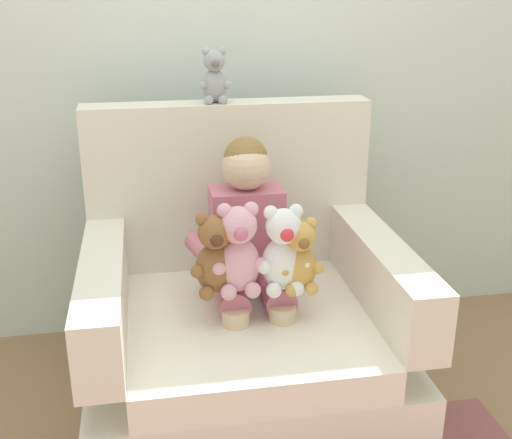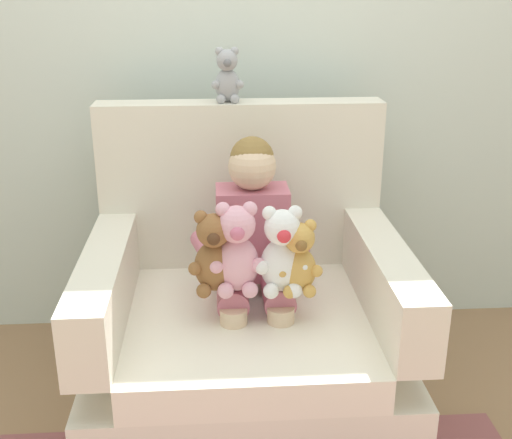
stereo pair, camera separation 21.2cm
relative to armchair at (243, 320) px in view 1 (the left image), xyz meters
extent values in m
plane|color=#936D4C|center=(0.00, -0.06, -0.32)|extent=(8.00, 8.00, 0.00)
cube|color=silver|center=(0.00, 0.65, 0.98)|extent=(6.00, 0.10, 2.60)
cube|color=silver|center=(0.00, -0.06, -0.18)|extent=(1.10, 0.96, 0.29)
cube|color=white|center=(0.00, -0.13, 0.02)|extent=(0.82, 0.82, 0.12)
cube|color=silver|center=(0.00, 0.35, 0.41)|extent=(1.10, 0.14, 0.66)
cube|color=silver|center=(-0.48, -0.13, 0.20)|extent=(0.14, 0.82, 0.24)
cube|color=silver|center=(0.48, -0.13, 0.20)|extent=(0.14, 0.82, 0.24)
cube|color=#C66B7F|center=(0.03, 0.09, 0.31)|extent=(0.26, 0.16, 0.34)
sphere|color=beige|center=(0.03, 0.09, 0.56)|extent=(0.17, 0.17, 0.17)
sphere|color=olive|center=(0.03, 0.10, 0.58)|extent=(0.16, 0.16, 0.16)
cylinder|color=#C66B7F|center=(-0.05, -0.04, 0.14)|extent=(0.11, 0.26, 0.11)
cylinder|color=beige|center=(-0.05, -0.17, -0.01)|extent=(0.09, 0.09, 0.30)
cylinder|color=#C66B7F|center=(0.11, -0.04, 0.14)|extent=(0.11, 0.26, 0.11)
cylinder|color=beige|center=(0.11, -0.17, -0.01)|extent=(0.09, 0.09, 0.30)
cylinder|color=#C66B7F|center=(-0.13, -0.03, 0.29)|extent=(0.13, 0.27, 0.07)
cylinder|color=#C66B7F|center=(0.19, -0.03, 0.29)|extent=(0.13, 0.27, 0.07)
ellipsoid|color=white|center=(0.11, -0.15, 0.28)|extent=(0.14, 0.12, 0.18)
sphere|color=white|center=(0.11, -0.16, 0.42)|extent=(0.12, 0.12, 0.12)
sphere|color=#DB333D|center=(0.11, -0.22, 0.41)|extent=(0.05, 0.05, 0.05)
sphere|color=white|center=(0.07, -0.16, 0.47)|extent=(0.05, 0.05, 0.05)
sphere|color=white|center=(0.05, -0.19, 0.29)|extent=(0.05, 0.05, 0.05)
sphere|color=white|center=(0.07, -0.20, 0.22)|extent=(0.05, 0.05, 0.05)
sphere|color=white|center=(0.15, -0.16, 0.47)|extent=(0.05, 0.05, 0.05)
sphere|color=white|center=(0.18, -0.19, 0.29)|extent=(0.05, 0.05, 0.05)
sphere|color=white|center=(0.15, -0.20, 0.22)|extent=(0.05, 0.05, 0.05)
ellipsoid|color=#EAA8BC|center=(-0.04, -0.14, 0.29)|extent=(0.15, 0.12, 0.19)
sphere|color=#EAA8BC|center=(-0.04, -0.15, 0.43)|extent=(0.12, 0.12, 0.12)
sphere|color=#CC6684|center=(-0.04, -0.21, 0.42)|extent=(0.05, 0.05, 0.05)
sphere|color=#EAA8BC|center=(-0.08, -0.14, 0.48)|extent=(0.05, 0.05, 0.05)
sphere|color=#EAA8BC|center=(-0.10, -0.18, 0.30)|extent=(0.05, 0.05, 0.05)
sphere|color=#EAA8BC|center=(-0.08, -0.19, 0.22)|extent=(0.05, 0.05, 0.05)
sphere|color=#EAA8BC|center=(0.01, -0.14, 0.48)|extent=(0.05, 0.05, 0.05)
sphere|color=#EAA8BC|center=(0.03, -0.18, 0.30)|extent=(0.05, 0.05, 0.05)
sphere|color=#EAA8BC|center=(0.01, -0.19, 0.22)|extent=(0.05, 0.05, 0.05)
ellipsoid|color=gold|center=(0.17, -0.16, 0.27)|extent=(0.12, 0.10, 0.16)
sphere|color=gold|center=(0.17, -0.17, 0.39)|extent=(0.10, 0.10, 0.10)
sphere|color=brown|center=(0.17, -0.22, 0.38)|extent=(0.04, 0.04, 0.04)
sphere|color=gold|center=(0.13, -0.17, 0.43)|extent=(0.04, 0.04, 0.04)
sphere|color=gold|center=(0.11, -0.19, 0.28)|extent=(0.04, 0.04, 0.04)
sphere|color=gold|center=(0.13, -0.21, 0.21)|extent=(0.04, 0.04, 0.04)
sphere|color=gold|center=(0.20, -0.17, 0.43)|extent=(0.04, 0.04, 0.04)
sphere|color=gold|center=(0.22, -0.19, 0.28)|extent=(0.04, 0.04, 0.04)
sphere|color=gold|center=(0.20, -0.21, 0.21)|extent=(0.04, 0.04, 0.04)
ellipsoid|color=brown|center=(-0.11, -0.13, 0.28)|extent=(0.13, 0.11, 0.17)
sphere|color=brown|center=(-0.11, -0.15, 0.41)|extent=(0.11, 0.11, 0.11)
sphere|color=#4C2D19|center=(-0.11, -0.20, 0.40)|extent=(0.04, 0.04, 0.04)
sphere|color=brown|center=(-0.15, -0.14, 0.46)|extent=(0.05, 0.05, 0.05)
sphere|color=brown|center=(-0.17, -0.17, 0.29)|extent=(0.05, 0.05, 0.05)
sphere|color=brown|center=(-0.15, -0.19, 0.22)|extent=(0.05, 0.05, 0.05)
sphere|color=brown|center=(-0.07, -0.14, 0.46)|extent=(0.05, 0.05, 0.05)
sphere|color=brown|center=(-0.05, -0.17, 0.29)|extent=(0.05, 0.05, 0.05)
sphere|color=brown|center=(-0.07, -0.19, 0.22)|extent=(0.05, 0.05, 0.05)
ellipsoid|color=#9E9EA3|center=(-0.05, 0.35, 0.80)|extent=(0.09, 0.08, 0.12)
sphere|color=#9E9EA3|center=(-0.05, 0.34, 0.89)|extent=(0.08, 0.08, 0.08)
sphere|color=slate|center=(-0.05, 0.31, 0.89)|extent=(0.03, 0.03, 0.03)
sphere|color=#9E9EA3|center=(-0.07, 0.35, 0.93)|extent=(0.03, 0.03, 0.03)
sphere|color=#9E9EA3|center=(-0.09, 0.33, 0.81)|extent=(0.03, 0.03, 0.03)
sphere|color=#9E9EA3|center=(-0.07, 0.32, 0.76)|extent=(0.04, 0.04, 0.04)
sphere|color=#9E9EA3|center=(-0.02, 0.35, 0.93)|extent=(0.03, 0.03, 0.03)
sphere|color=#9E9EA3|center=(0.00, 0.33, 0.81)|extent=(0.03, 0.03, 0.03)
sphere|color=#9E9EA3|center=(-0.02, 0.32, 0.76)|extent=(0.04, 0.04, 0.04)
camera|label=1|loc=(-0.32, -2.06, 1.18)|focal=45.20mm
camera|label=2|loc=(-0.11, -2.09, 1.18)|focal=45.20mm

